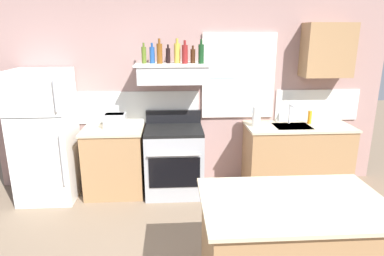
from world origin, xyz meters
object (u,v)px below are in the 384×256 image
(bottle_amber_wine, at_px, (160,53))
(kitchen_island, at_px, (290,253))
(toaster, at_px, (115,121))
(bottle_champagne_gold_foil, at_px, (177,53))
(refrigerator, at_px, (45,136))
(bottle_brown_stout, at_px, (193,56))
(bottle_balsamic_dark, at_px, (168,55))
(stove_range, at_px, (174,160))
(bottle_dark_green_wine, at_px, (201,54))
(bottle_red_label_wine, at_px, (185,54))
(bottle_olive_oil_square, at_px, (144,55))
(paper_towel_roll, at_px, (256,117))
(bottle_blue_liqueur, at_px, (152,55))
(dish_soap_bottle, at_px, (310,117))

(bottle_amber_wine, bearing_deg, kitchen_island, -63.63)
(toaster, relative_size, bottle_champagne_gold_foil, 0.96)
(bottle_champagne_gold_foil, height_order, kitchen_island, bottle_champagne_gold_foil)
(refrigerator, bearing_deg, bottle_brown_stout, 4.36)
(bottle_balsamic_dark, height_order, bottle_champagne_gold_foil, bottle_champagne_gold_foil)
(bottle_balsamic_dark, xyz_separation_m, bottle_brown_stout, (0.32, -0.00, -0.01))
(stove_range, xyz_separation_m, bottle_dark_green_wine, (0.36, 0.05, 1.41))
(bottle_red_label_wine, bearing_deg, bottle_olive_oil_square, 172.79)
(bottle_olive_oil_square, distance_m, bottle_brown_stout, 0.62)
(bottle_brown_stout, bearing_deg, bottle_amber_wine, -174.53)
(bottle_amber_wine, relative_size, bottle_balsamic_dark, 1.31)
(refrigerator, height_order, bottle_champagne_gold_foil, bottle_champagne_gold_foil)
(bottle_olive_oil_square, bearing_deg, stove_range, -19.47)
(bottle_red_label_wine, distance_m, bottle_dark_green_wine, 0.21)
(stove_range, relative_size, paper_towel_roll, 4.04)
(bottle_amber_wine, height_order, bottle_dark_green_wine, bottle_amber_wine)
(bottle_blue_liqueur, relative_size, bottle_dark_green_wine, 0.86)
(toaster, xyz_separation_m, bottle_olive_oil_square, (0.41, 0.05, 0.84))
(toaster, relative_size, dish_soap_bottle, 1.65)
(stove_range, relative_size, bottle_blue_liqueur, 4.27)
(bottle_amber_wine, xyz_separation_m, bottle_dark_green_wine, (0.52, -0.03, -0.00))
(bottle_dark_green_wine, bearing_deg, toaster, 178.39)
(bottle_amber_wine, height_order, kitchen_island, bottle_amber_wine)
(stove_range, bearing_deg, refrigerator, -179.20)
(toaster, bearing_deg, paper_towel_roll, -1.33)
(refrigerator, distance_m, bottle_red_label_wine, 2.08)
(bottle_dark_green_wine, bearing_deg, bottle_champagne_gold_foil, 165.47)
(toaster, relative_size, bottle_brown_stout, 1.34)
(toaster, xyz_separation_m, bottle_brown_stout, (1.03, 0.04, 0.83))
(bottle_champagne_gold_foil, distance_m, dish_soap_bottle, 2.02)
(bottle_amber_wine, distance_m, bottle_champagne_gold_foil, 0.23)
(dish_soap_bottle, bearing_deg, bottle_amber_wine, -178.46)
(bottle_blue_liqueur, relative_size, bottle_balsamic_dark, 1.09)
(bottle_red_label_wine, relative_size, paper_towel_roll, 1.07)
(bottle_brown_stout, distance_m, bottle_dark_green_wine, 0.13)
(bottle_champagne_gold_foil, bearing_deg, refrigerator, -174.99)
(stove_range, relative_size, dish_soap_bottle, 6.06)
(stove_range, bearing_deg, bottle_brown_stout, 25.28)
(stove_range, relative_size, bottle_brown_stout, 4.92)
(dish_soap_bottle, distance_m, kitchen_island, 2.45)
(bottle_blue_liqueur, height_order, bottle_amber_wine, bottle_amber_wine)
(refrigerator, height_order, bottle_olive_oil_square, bottle_olive_oil_square)
(bottle_olive_oil_square, relative_size, dish_soap_bottle, 1.43)
(dish_soap_bottle, bearing_deg, bottle_dark_green_wine, -176.68)
(paper_towel_roll, xyz_separation_m, kitchen_island, (-0.22, -2.07, -0.59))
(bottle_olive_oil_square, distance_m, bottle_dark_green_wine, 0.73)
(bottle_dark_green_wine, xyz_separation_m, kitchen_island, (0.53, -2.08, -1.41))
(toaster, distance_m, bottle_red_label_wine, 1.26)
(stove_range, xyz_separation_m, bottle_red_label_wine, (0.15, 0.06, 1.40))
(bottle_brown_stout, bearing_deg, kitchen_island, -73.81)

